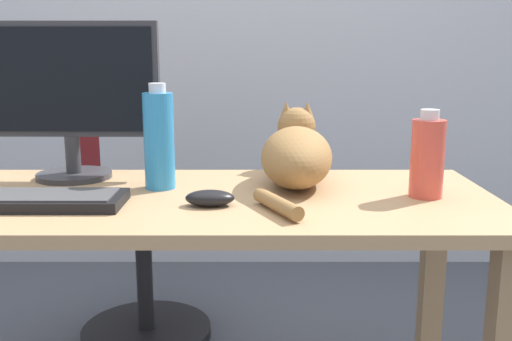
% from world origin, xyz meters
% --- Properties ---
extents(desk, '(1.55, 0.61, 0.73)m').
position_xyz_m(desk, '(0.00, 0.00, 0.62)').
color(desk, tan).
rests_on(desk, ground_plane).
extents(office_chair, '(0.51, 0.49, 0.94)m').
position_xyz_m(office_chair, '(-0.26, 0.67, 0.41)').
color(office_chair, black).
rests_on(office_chair, ground_plane).
extents(monitor, '(0.48, 0.20, 0.42)m').
position_xyz_m(monitor, '(-0.29, 0.19, 0.95)').
color(monitor, '#333338').
rests_on(monitor, desk).
extents(keyboard, '(0.44, 0.15, 0.03)m').
position_xyz_m(keyboard, '(-0.31, -0.09, 0.74)').
color(keyboard, black).
rests_on(keyboard, desk).
extents(cat, '(0.21, 0.61, 0.20)m').
position_xyz_m(cat, '(0.31, 0.13, 0.81)').
color(cat, olive).
rests_on(cat, desk).
extents(computer_mouse, '(0.11, 0.06, 0.04)m').
position_xyz_m(computer_mouse, '(0.10, -0.09, 0.74)').
color(computer_mouse, black).
rests_on(computer_mouse, desk).
extents(water_bottle, '(0.08, 0.08, 0.26)m').
position_xyz_m(water_bottle, '(-0.04, 0.08, 0.85)').
color(water_bottle, '#2D8CD1').
rests_on(water_bottle, desk).
extents(spray_bottle, '(0.08, 0.08, 0.21)m').
position_xyz_m(spray_bottle, '(0.61, -0.01, 0.82)').
color(spray_bottle, '#D84C3D').
rests_on(spray_bottle, desk).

